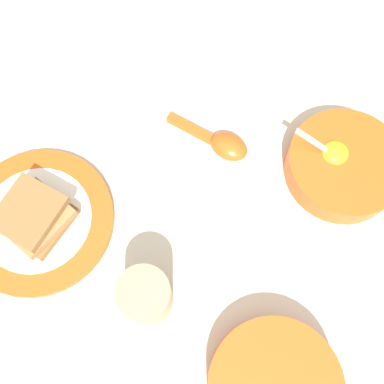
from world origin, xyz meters
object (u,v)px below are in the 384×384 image
Objects in this scene: soup_spoon at (222,143)px; drinking_cup at (145,296)px; egg_bowl at (343,165)px; toast_sandwich at (34,217)px; toast_plate at (38,220)px.

drinking_cup reaches higher than soup_spoon.
drinking_cup is at bearing -139.28° from soup_spoon.
toast_sandwich is at bearing 165.73° from egg_bowl.
toast_sandwich is (-0.42, 0.11, 0.01)m from egg_bowl.
egg_bowl is at bearing -37.89° from soup_spoon.
drinking_cup reaches higher than toast_plate.
toast_sandwich is 0.93× the size of soup_spoon.
soup_spoon is at bearing -0.72° from toast_plate.
toast_sandwich reaches higher than toast_plate.
drinking_cup is at bearing -59.19° from toast_plate.
egg_bowl reaches higher than toast_plate.
toast_plate is 0.29m from soup_spoon.
soup_spoon is (-0.14, 0.11, -0.01)m from egg_bowl.
toast_sandwich is 0.29m from soup_spoon.
toast_sandwich is 0.19m from drinking_cup.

